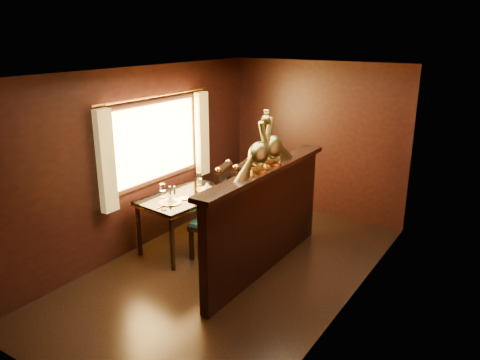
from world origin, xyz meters
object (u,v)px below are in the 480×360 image
Objects in this scene: chair_left at (218,209)px; chair_right at (237,208)px; peacock_right at (273,137)px; peacock_left at (259,143)px; dining_table at (187,200)px.

chair_left is 0.26m from chair_right.
peacock_right is at bearing -2.07° from chair_left.
peacock_left is at bearing -35.87° from chair_right.
peacock_left reaches higher than chair_right.
peacock_right is at bearing 90.00° from peacock_left.
peacock_right is at bearing 1.68° from chair_right.
chair_left is (0.53, 0.00, -0.02)m from dining_table.
peacock_left is (1.24, -0.16, 0.99)m from dining_table.
chair_right reaches higher than chair_left.
dining_table is at bearing -171.96° from peacock_right.
chair_right is (0.24, 0.10, 0.03)m from chair_left.
chair_left is at bearing -163.45° from chair_right.
chair_right is at bearing -171.41° from peacock_right.
peacock_right is (0.47, 0.07, 1.00)m from chair_right.
peacock_left reaches higher than chair_left.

